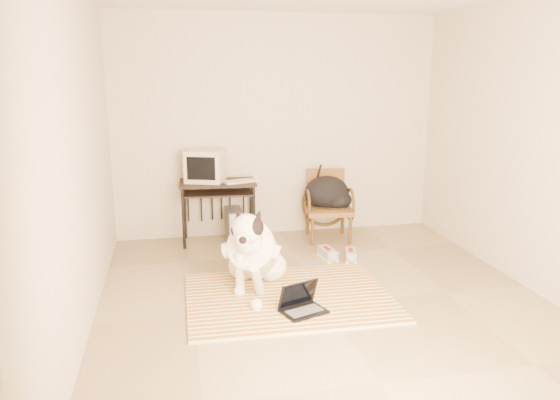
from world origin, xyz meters
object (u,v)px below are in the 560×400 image
object	(u,v)px
rattan_chair	(328,205)
backpack	(329,194)
computer_desk	(218,190)
crt_monitor	(206,166)
pc_tower	(234,225)
dog	(254,253)
laptop	(301,304)

from	to	relation	value
rattan_chair	backpack	world-z (taller)	rattan_chair
computer_desk	crt_monitor	distance (m)	0.33
computer_desk	backpack	size ratio (longest dim) A/B	1.65
crt_monitor	pc_tower	bearing A→B (deg)	-1.47
pc_tower	rattan_chair	world-z (taller)	rattan_chair
dog	crt_monitor	world-z (taller)	crt_monitor
laptop	computer_desk	size ratio (longest dim) A/B	0.47
crt_monitor	backpack	world-z (taller)	crt_monitor
computer_desk	pc_tower	size ratio (longest dim) A/B	2.21
pc_tower	backpack	distance (m)	1.21
computer_desk	rattan_chair	world-z (taller)	rattan_chair
dog	pc_tower	world-z (taller)	dog
backpack	laptop	bearing A→B (deg)	-112.22
computer_desk	backpack	world-z (taller)	backpack
crt_monitor	rattan_chair	size ratio (longest dim) A/B	0.64
computer_desk	pc_tower	bearing A→B (deg)	14.93
dog	backpack	size ratio (longest dim) A/B	2.14
dog	pc_tower	distance (m)	1.54
rattan_chair	backpack	xyz separation A→B (m)	(-0.00, -0.03, 0.15)
laptop	rattan_chair	distance (m)	2.23
laptop	crt_monitor	xyz separation A→B (m)	(-0.65, 2.18, 0.85)
crt_monitor	rattan_chair	bearing A→B (deg)	-5.55
laptop	rattan_chair	world-z (taller)	rattan_chair
pc_tower	rattan_chair	bearing A→B (deg)	-6.71
laptop	rattan_chair	size ratio (longest dim) A/B	0.52
dog	laptop	xyz separation A→B (m)	(0.31, -0.65, -0.26)
dog	backpack	world-z (taller)	dog
rattan_chair	pc_tower	bearing A→B (deg)	173.29
laptop	rattan_chair	bearing A→B (deg)	68.05
crt_monitor	backpack	bearing A→B (deg)	-6.64
dog	backpack	xyz separation A→B (m)	(1.13, 1.36, 0.22)
laptop	crt_monitor	distance (m)	2.43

